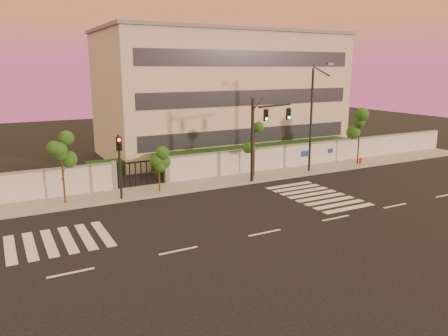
# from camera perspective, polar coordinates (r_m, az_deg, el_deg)

# --- Properties ---
(ground) EXTENTS (120.00, 120.00, 0.00)m
(ground) POSITION_cam_1_polar(r_m,az_deg,el_deg) (23.80, 5.34, -8.43)
(ground) COLOR black
(ground) RESTS_ON ground
(sidewalk) EXTENTS (60.00, 3.00, 0.15)m
(sidewalk) POSITION_cam_1_polar(r_m,az_deg,el_deg) (32.60, -4.86, -2.37)
(sidewalk) COLOR gray
(sidewalk) RESTS_ON ground
(perimeter_wall) EXTENTS (60.00, 0.36, 2.20)m
(perimeter_wall) POSITION_cam_1_polar(r_m,az_deg,el_deg) (33.74, -5.74, -0.12)
(perimeter_wall) COLOR silver
(perimeter_wall) RESTS_ON ground
(hedge_row) EXTENTS (41.00, 4.25, 1.80)m
(hedge_row) POSITION_cam_1_polar(r_m,az_deg,el_deg) (36.66, -5.84, 0.52)
(hedge_row) COLOR black
(hedge_row) RESTS_ON ground
(institutional_building) EXTENTS (24.40, 12.40, 12.25)m
(institutional_building) POSITION_cam_1_polar(r_m,az_deg,el_deg) (45.77, -0.31, 9.80)
(institutional_building) COLOR beige
(institutional_building) RESTS_ON ground
(road_markings) EXTENTS (57.00, 7.62, 0.02)m
(road_markings) POSITION_cam_1_polar(r_m,az_deg,el_deg) (26.13, -2.15, -6.39)
(road_markings) COLOR silver
(road_markings) RESTS_ON ground
(street_tree_c) EXTENTS (1.44, 1.15, 4.71)m
(street_tree_c) POSITION_cam_1_polar(r_m,az_deg,el_deg) (29.36, -20.46, 1.94)
(street_tree_c) COLOR #382314
(street_tree_c) RESTS_ON ground
(street_tree_d) EXTENTS (1.34, 1.07, 3.45)m
(street_tree_d) POSITION_cam_1_polar(r_m,az_deg,el_deg) (30.68, -8.53, 1.30)
(street_tree_d) COLOR #382314
(street_tree_d) RESTS_ON ground
(street_tree_e) EXTENTS (1.36, 1.08, 4.41)m
(street_tree_e) POSITION_cam_1_polar(r_m,az_deg,el_deg) (34.86, 4.02, 3.97)
(street_tree_e) COLOR #382314
(street_tree_e) RESTS_ON ground
(street_tree_f) EXTENTS (1.59, 1.26, 5.07)m
(street_tree_f) POSITION_cam_1_polar(r_m,az_deg,el_deg) (41.14, 17.34, 5.47)
(street_tree_f) COLOR #382314
(street_tree_f) RESTS_ON ground
(traffic_signal_main) EXTENTS (4.02, 1.47, 6.48)m
(traffic_signal_main) POSITION_cam_1_polar(r_m,az_deg,el_deg) (33.38, 4.95, 5.04)
(traffic_signal_main) COLOR black
(traffic_signal_main) RESTS_ON ground
(traffic_signal_secondary) EXTENTS (0.35, 0.34, 4.45)m
(traffic_signal_secondary) POSITION_cam_1_polar(r_m,az_deg,el_deg) (29.29, -13.48, 1.09)
(traffic_signal_secondary) COLOR black
(traffic_signal_secondary) RESTS_ON ground
(streetlight_east) EXTENTS (0.54, 2.18, 9.04)m
(streetlight_east) POSITION_cam_1_polar(r_m,az_deg,el_deg) (36.76, 11.51, 6.79)
(streetlight_east) COLOR black
(streetlight_east) RESTS_ON ground
(fire_hydrant) EXTENTS (0.28, 0.28, 0.74)m
(fire_hydrant) POSITION_cam_1_polar(r_m,az_deg,el_deg) (41.58, 17.39, 0.84)
(fire_hydrant) COLOR red
(fire_hydrant) RESTS_ON ground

